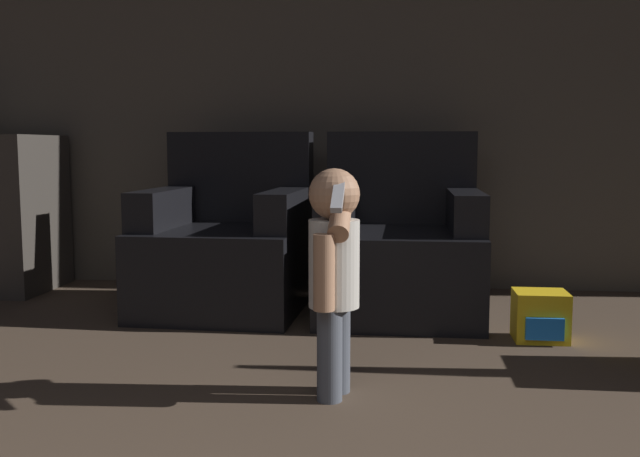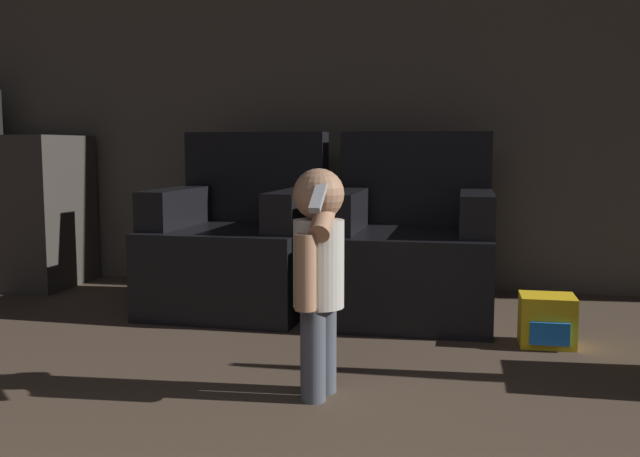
{
  "view_description": "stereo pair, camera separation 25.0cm",
  "coord_description": "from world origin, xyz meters",
  "px_view_note": "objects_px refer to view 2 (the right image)",
  "views": [
    {
      "loc": [
        0.3,
        0.11,
        0.86
      ],
      "look_at": [
        -0.03,
        3.12,
        0.51
      ],
      "focal_mm": 40.0,
      "sensor_mm": 36.0,
      "label": 1
    },
    {
      "loc": [
        0.55,
        0.15,
        0.86
      ],
      "look_at": [
        -0.03,
        3.12,
        0.51
      ],
      "focal_mm": 40.0,
      "sensor_mm": 36.0,
      "label": 2
    }
  ],
  "objects_px": {
    "armchair_left": "(240,246)",
    "armchair_right": "(410,251)",
    "toy_backpack": "(547,321)",
    "person_toddler": "(318,264)"
  },
  "relations": [
    {
      "from": "person_toddler",
      "to": "toy_backpack",
      "type": "height_order",
      "value": "person_toddler"
    },
    {
      "from": "armchair_left",
      "to": "toy_backpack",
      "type": "relative_size",
      "value": 4.07
    },
    {
      "from": "toy_backpack",
      "to": "person_toddler",
      "type": "bearing_deg",
      "value": -135.78
    },
    {
      "from": "armchair_left",
      "to": "armchair_right",
      "type": "relative_size",
      "value": 1.0
    },
    {
      "from": "armchair_left",
      "to": "armchair_right",
      "type": "distance_m",
      "value": 0.92
    },
    {
      "from": "armchair_left",
      "to": "person_toddler",
      "type": "bearing_deg",
      "value": -59.98
    },
    {
      "from": "person_toddler",
      "to": "toy_backpack",
      "type": "bearing_deg",
      "value": 146.46
    },
    {
      "from": "armchair_left",
      "to": "person_toddler",
      "type": "relative_size",
      "value": 1.2
    },
    {
      "from": "armchair_right",
      "to": "toy_backpack",
      "type": "height_order",
      "value": "armchair_right"
    },
    {
      "from": "armchair_left",
      "to": "toy_backpack",
      "type": "bearing_deg",
      "value": -15.22
    }
  ]
}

